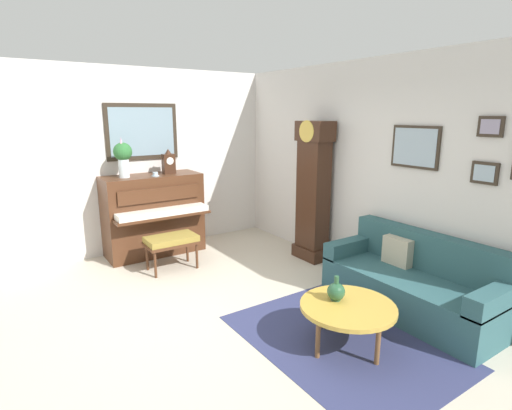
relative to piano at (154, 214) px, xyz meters
name	(u,v)px	position (x,y,z in m)	size (l,w,h in m)	color
ground_plane	(205,321)	(2.23, -0.27, -0.67)	(6.40, 6.00, 0.10)	beige
wall_left	(125,161)	(-0.37, -0.27, 0.79)	(0.13, 4.90, 2.80)	silver
wall_back	(367,169)	(2.25, 2.13, 0.79)	(5.30, 0.13, 2.80)	silver
area_rug	(341,341)	(3.38, 0.59, -0.61)	(2.10, 1.50, 0.01)	navy
piano	(154,214)	(0.00, 0.00, 0.00)	(0.87, 1.44, 1.22)	#4C2B19
piano_bench	(171,241)	(0.77, -0.04, -0.21)	(0.42, 0.70, 0.48)	#4C2B19
grandfather_clock	(313,195)	(1.51, 1.86, 0.35)	(0.52, 0.34, 2.03)	#3D2316
couch	(413,283)	(3.36, 1.70, -0.31)	(1.90, 0.80, 0.84)	#2D565B
coffee_table	(348,308)	(3.44, 0.59, -0.24)	(0.88, 0.88, 0.41)	gold
mantel_clock	(169,162)	(0.00, 0.28, 0.78)	(0.13, 0.18, 0.38)	#3D2316
flower_vase	(123,156)	(0.00, -0.40, 0.92)	(0.26, 0.26, 0.58)	silver
teacup	(155,175)	(0.12, 0.02, 0.63)	(0.12, 0.12, 0.06)	#ADC6D6
green_jug	(336,291)	(3.31, 0.56, -0.12)	(0.17, 0.17, 0.24)	#234C33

